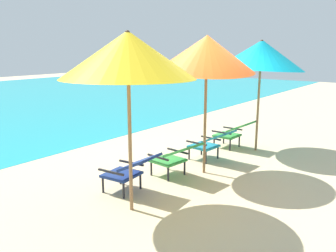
# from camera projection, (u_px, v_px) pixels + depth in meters

# --- Properties ---
(ground_plane) EXTENTS (40.00, 40.00, 0.00)m
(ground_plane) POSITION_uv_depth(u_px,v_px,m) (65.00, 137.00, 9.20)
(ground_plane) COLOR #CCB78E
(lounge_chair_far_left) EXTENTS (0.62, 0.92, 0.68)m
(lounge_chair_far_left) POSITION_uv_depth(u_px,v_px,m) (130.00, 169.00, 5.54)
(lounge_chair_far_left) COLOR navy
(lounge_chair_far_left) RESTS_ON ground_plane
(lounge_chair_near_left) EXTENTS (0.62, 0.92, 0.68)m
(lounge_chair_near_left) POSITION_uv_depth(u_px,v_px,m) (175.00, 156.00, 6.22)
(lounge_chair_near_left) COLOR #338E3D
(lounge_chair_near_left) RESTS_ON ground_plane
(lounge_chair_near_right) EXTENTS (0.59, 0.90, 0.68)m
(lounge_chair_near_right) POSITION_uv_depth(u_px,v_px,m) (211.00, 142.00, 7.16)
(lounge_chair_near_right) COLOR teal
(lounge_chair_near_right) RESTS_ON ground_plane
(lounge_chair_far_right) EXTENTS (0.56, 0.89, 0.68)m
(lounge_chair_far_right) POSITION_uv_depth(u_px,v_px,m) (234.00, 131.00, 8.05)
(lounge_chair_far_right) COLOR #338E3D
(lounge_chair_far_right) RESTS_ON ground_plane
(beach_umbrella_left) EXTENTS (2.39, 2.39, 2.51)m
(beach_umbrella_left) POSITION_uv_depth(u_px,v_px,m) (128.00, 55.00, 4.58)
(beach_umbrella_left) COLOR olive
(beach_umbrella_left) RESTS_ON ground_plane
(beach_umbrella_center) EXTENTS (2.45, 2.45, 2.57)m
(beach_umbrella_center) POSITION_uv_depth(u_px,v_px,m) (207.00, 53.00, 6.08)
(beach_umbrella_center) COLOR olive
(beach_umbrella_center) RESTS_ON ground_plane
(beach_umbrella_right) EXTENTS (2.55, 2.54, 2.49)m
(beach_umbrella_right) POSITION_uv_depth(u_px,v_px,m) (261.00, 55.00, 7.53)
(beach_umbrella_right) COLOR olive
(beach_umbrella_right) RESTS_ON ground_plane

